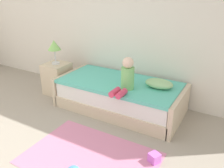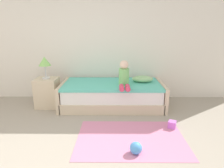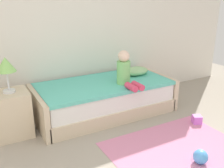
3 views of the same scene
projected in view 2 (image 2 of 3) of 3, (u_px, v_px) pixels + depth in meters
The scene contains 9 objects.
wall_rear at pixel (87, 35), 4.36m from camera, with size 7.20×0.10×2.90m, color silver.
bed at pixel (112, 95), 4.10m from camera, with size 2.11×1.00×0.50m.
nightstand at pixel (48, 93), 4.07m from camera, with size 0.44×0.44×0.60m, color beige.
table_lamp at pixel (45, 62), 3.89m from camera, with size 0.24×0.24×0.45m.
child_figure at pixel (124, 76), 3.75m from camera, with size 0.20×0.51×0.50m.
pillow at pixel (143, 79), 4.11m from camera, with size 0.44×0.30×0.13m, color #99CC8C.
toy_ball at pixel (136, 148), 2.54m from camera, with size 0.16×0.16×0.16m, color #4C99E5.
area_rug at pixel (131, 138), 2.91m from camera, with size 1.60×1.10×0.01m, color pink.
toy_block at pixel (172, 125), 3.21m from camera, with size 0.12×0.12×0.12m, color #CC66D8.
Camera 2 is at (0.60, -1.89, 1.58)m, focal length 31.27 mm.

